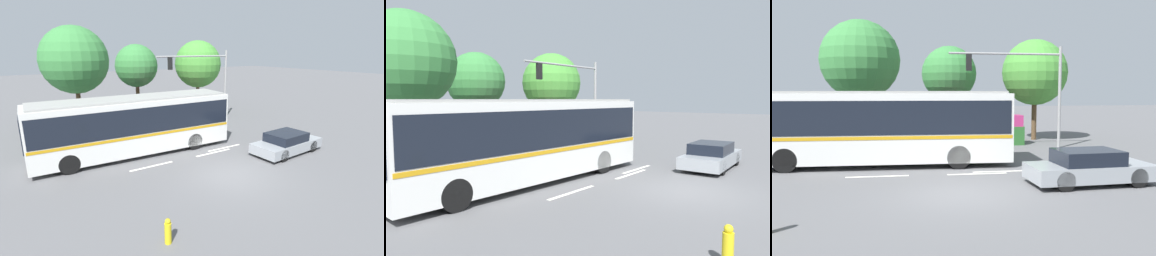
# 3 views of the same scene
# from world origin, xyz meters

# --- Properties ---
(ground_plane) EXTENTS (140.00, 140.00, 0.00)m
(ground_plane) POSITION_xyz_m (0.00, 0.00, 0.00)
(ground_plane) COLOR #5B5B5E
(city_bus) EXTENTS (11.28, 2.85, 3.29)m
(city_bus) POSITION_xyz_m (-2.73, 5.28, 1.87)
(city_bus) COLOR silver
(city_bus) RESTS_ON ground
(sedan_foreground) EXTENTS (4.49, 2.08, 1.23)m
(sedan_foreground) POSITION_xyz_m (4.70, 0.70, 0.59)
(sedan_foreground) COLOR gray
(sedan_foreground) RESTS_ON ground
(traffic_light_pole) EXTENTS (6.46, 0.24, 5.79)m
(traffic_light_pole) POSITION_xyz_m (5.21, 9.35, 3.90)
(traffic_light_pole) COLOR gray
(traffic_light_pole) RESTS_ON ground
(flowering_hedge) EXTENTS (6.96, 1.13, 1.81)m
(flowering_hedge) POSITION_xyz_m (1.90, 11.21, 0.89)
(flowering_hedge) COLOR #286028
(flowering_hedge) RESTS_ON ground
(street_tree_left) EXTENTS (4.72, 4.72, 7.49)m
(street_tree_left) POSITION_xyz_m (-4.36, 12.15, 5.12)
(street_tree_left) COLOR brown
(street_tree_left) RESTS_ON ground
(street_tree_centre) EXTENTS (3.73, 3.73, 6.32)m
(street_tree_centre) POSITION_xyz_m (1.23, 14.70, 4.44)
(street_tree_centre) COLOR brown
(street_tree_centre) RESTS_ON ground
(street_tree_right) EXTENTS (4.36, 4.36, 6.69)m
(street_tree_right) POSITION_xyz_m (6.82, 13.30, 4.50)
(street_tree_right) COLOR brown
(street_tree_right) RESTS_ON ground
(lane_stripe_near) EXTENTS (2.40, 0.16, 0.01)m
(lane_stripe_near) POSITION_xyz_m (2.16, 3.27, 0.01)
(lane_stripe_near) COLOR silver
(lane_stripe_near) RESTS_ON ground
(lane_stripe_mid) EXTENTS (2.40, 0.16, 0.01)m
(lane_stripe_mid) POSITION_xyz_m (1.09, 2.93, 0.01)
(lane_stripe_mid) COLOR silver
(lane_stripe_mid) RESTS_ON ground
(lane_stripe_far) EXTENTS (2.40, 0.16, 0.01)m
(lane_stripe_far) POSITION_xyz_m (-2.82, 3.01, 0.01)
(lane_stripe_far) COLOR silver
(lane_stripe_far) RESTS_ON ground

